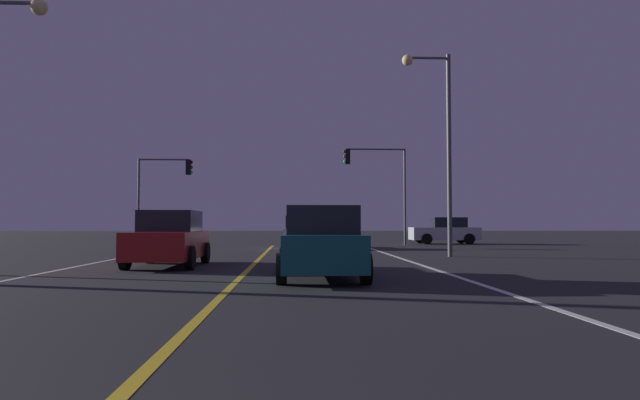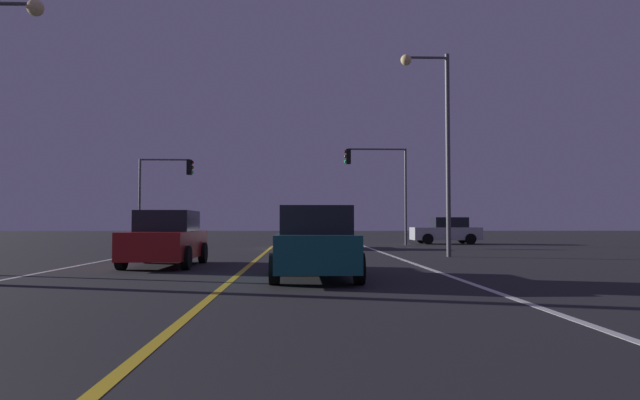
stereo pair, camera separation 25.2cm
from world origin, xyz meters
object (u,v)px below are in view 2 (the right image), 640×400
car_lead_same_lane (315,244)px  car_ahead_far (301,233)px  car_crossing_side (446,231)px  traffic_light_near_right (377,173)px  traffic_light_near_left (166,181)px  street_lamp_right_far (437,128)px  car_oncoming (166,239)px

car_lead_same_lane → car_ahead_far: bearing=1.0°
car_crossing_side → traffic_light_near_right: 6.27m
car_lead_same_lane → traffic_light_near_right: traffic_light_near_right is taller
traffic_light_near_left → street_lamp_right_far: bearing=-41.1°
car_crossing_side → traffic_light_near_left: (-17.34, -2.06, 3.03)m
car_ahead_far → car_lead_same_lane: bearing=-179.0°
car_oncoming → traffic_light_near_left: bearing=-166.5°
car_crossing_side → street_lamp_right_far: street_lamp_right_far is taller
car_oncoming → car_ahead_far: bearing=161.6°
car_oncoming → traffic_light_near_right: traffic_light_near_right is taller
car_crossing_side → car_oncoming: same height
car_oncoming → street_lamp_right_far: bearing=115.1°
car_lead_same_lane → street_lamp_right_far: bearing=-30.7°
car_lead_same_lane → car_ahead_far: same height
car_oncoming → traffic_light_near_right: 18.67m
car_crossing_side → car_ahead_far: same height
car_lead_same_lane → car_ahead_far: size_ratio=1.00×
traffic_light_near_right → street_lamp_right_far: bearing=93.9°
car_lead_same_lane → traffic_light_near_right: (4.27, 20.19, 3.53)m
traffic_light_near_left → car_crossing_side: bearing=6.8°
car_crossing_side → traffic_light_near_left: bearing=6.8°
car_ahead_far → street_lamp_right_far: bearing=-146.4°
car_oncoming → car_crossing_side: bearing=143.4°
car_crossing_side → car_oncoming: size_ratio=1.00×
street_lamp_right_far → car_lead_same_lane: bearing=59.3°
car_oncoming → car_lead_same_lane: bearing=47.6°
car_crossing_side → car_lead_same_lane: 24.01m
car_lead_same_lane → traffic_light_near_left: traffic_light_near_left is taller
car_crossing_side → car_lead_same_lane: same height
car_lead_same_lane → traffic_light_near_left: bearing=22.4°
car_oncoming → street_lamp_right_far: size_ratio=0.53×
street_lamp_right_far → car_crossing_side: bearing=-106.1°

